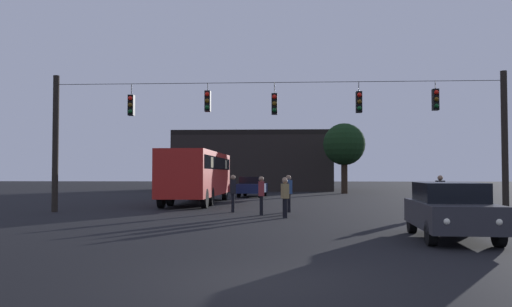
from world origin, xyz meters
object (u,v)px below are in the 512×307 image
(pedestrian_crossing_right, at_px, (233,191))
(pedestrian_trailing, at_px, (285,194))
(car_far_left, at_px, (252,186))
(pedestrian_crossing_left, at_px, (289,191))
(pedestrian_far_side, at_px, (285,196))
(car_near_right, at_px, (450,209))
(tree_left_silhouette, at_px, (344,145))
(city_bus, at_px, (198,172))
(pedestrian_near_bus, at_px, (261,193))
(pedestrian_crossing_center, at_px, (440,192))

(pedestrian_crossing_right, distance_m, pedestrian_trailing, 2.82)
(car_far_left, bearing_deg, pedestrian_trailing, -81.94)
(pedestrian_crossing_left, distance_m, pedestrian_far_side, 3.14)
(car_near_right, xyz_separation_m, pedestrian_trailing, (-4.48, 7.96, 0.11))
(pedestrian_far_side, height_order, tree_left_silhouette, tree_left_silhouette)
(pedestrian_crossing_right, xyz_separation_m, pedestrian_trailing, (2.36, -1.54, -0.06))
(city_bus, distance_m, pedestrian_near_bus, 9.47)
(pedestrian_far_side, relative_size, tree_left_silhouette, 0.25)
(pedestrian_crossing_left, bearing_deg, tree_left_silhouette, 77.52)
(pedestrian_crossing_center, bearing_deg, pedestrian_near_bus, -174.49)
(car_near_right, bearing_deg, city_bus, 120.49)
(car_far_left, xyz_separation_m, pedestrian_far_side, (2.49, -18.88, 0.08))
(pedestrian_trailing, relative_size, pedestrian_far_side, 1.02)
(car_near_right, distance_m, pedestrian_far_side, 7.91)
(car_near_right, height_order, pedestrian_trailing, pedestrian_trailing)
(pedestrian_crossing_right, relative_size, tree_left_silhouette, 0.27)
(pedestrian_crossing_left, height_order, pedestrian_trailing, pedestrian_crossing_left)
(pedestrian_crossing_center, distance_m, pedestrian_near_bus, 7.70)
(pedestrian_crossing_center, height_order, pedestrian_far_side, pedestrian_crossing_center)
(car_far_left, distance_m, pedestrian_crossing_left, 15.97)
(car_near_right, height_order, pedestrian_near_bus, pedestrian_near_bus)
(pedestrian_trailing, height_order, tree_left_silhouette, tree_left_silhouette)
(pedestrian_crossing_center, height_order, pedestrian_trailing, pedestrian_crossing_center)
(pedestrian_crossing_left, xyz_separation_m, pedestrian_crossing_center, (6.50, -1.09, -0.00))
(pedestrian_trailing, bearing_deg, pedestrian_crossing_center, 5.31)
(pedestrian_crossing_left, xyz_separation_m, pedestrian_near_bus, (-1.16, -1.83, -0.03))
(tree_left_silhouette, bearing_deg, pedestrian_near_bus, -104.16)
(pedestrian_crossing_left, bearing_deg, pedestrian_crossing_right, -176.36)
(pedestrian_crossing_right, bearing_deg, car_far_left, 90.41)
(pedestrian_near_bus, bearing_deg, car_near_right, -55.12)
(pedestrian_crossing_center, distance_m, pedestrian_far_side, 6.97)
(pedestrian_near_bus, distance_m, pedestrian_far_side, 1.65)
(car_near_right, bearing_deg, pedestrian_crossing_right, 125.73)
(car_near_right, height_order, tree_left_silhouette, tree_left_silhouette)
(pedestrian_near_bus, height_order, pedestrian_trailing, pedestrian_near_bus)
(pedestrian_crossing_left, height_order, pedestrian_near_bus, pedestrian_crossing_left)
(car_near_right, xyz_separation_m, pedestrian_crossing_right, (-6.84, 9.50, 0.17))
(pedestrian_far_side, bearing_deg, pedestrian_crossing_center, 17.07)
(pedestrian_crossing_center, bearing_deg, pedestrian_far_side, -162.93)
(pedestrian_crossing_right, bearing_deg, tree_left_silhouette, 71.72)
(car_far_left, bearing_deg, tree_left_silhouette, 42.37)
(city_bus, xyz_separation_m, pedestrian_crossing_left, (5.30, -6.64, -0.90))
(car_far_left, xyz_separation_m, pedestrian_trailing, (2.47, -17.45, 0.11))
(pedestrian_crossing_left, height_order, tree_left_silhouette, tree_left_silhouette)
(pedestrian_crossing_center, bearing_deg, pedestrian_crossing_right, 174.16)
(car_far_left, relative_size, pedestrian_crossing_left, 2.63)
(pedestrian_trailing, bearing_deg, pedestrian_crossing_right, 146.79)
(pedestrian_crossing_center, bearing_deg, tree_left_silhouette, 93.52)
(city_bus, relative_size, car_near_right, 2.49)
(car_far_left, bearing_deg, pedestrian_crossing_right, -89.59)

